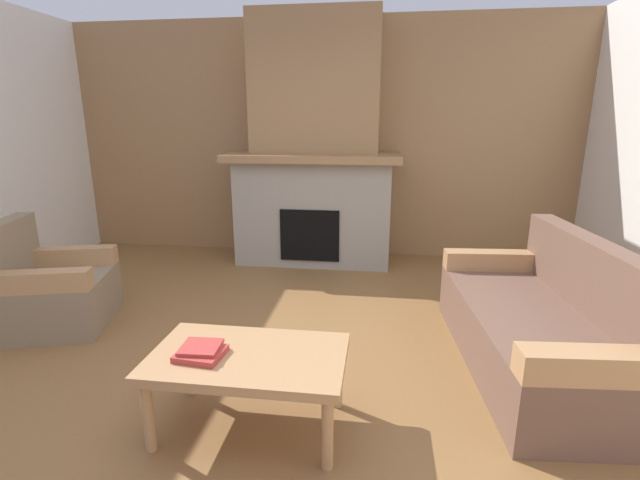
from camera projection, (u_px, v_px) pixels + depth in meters
ground at (254, 382)px, 2.82m from camera, size 9.00×9.00×0.00m
wall_back_wood_panel at (319, 140)px, 5.34m from camera, size 6.00×0.12×2.70m
fireplace at (315, 159)px, 5.03m from camera, size 1.90×0.82×2.70m
couch at (543, 326)px, 2.94m from camera, size 0.98×1.86×0.85m
armchair at (50, 290)px, 3.54m from camera, size 0.94×0.94×0.85m
coffee_table at (248, 363)px, 2.32m from camera, size 1.00×0.60×0.43m
book_stack_near_edge at (201, 352)px, 2.28m from camera, size 0.24×0.22×0.05m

